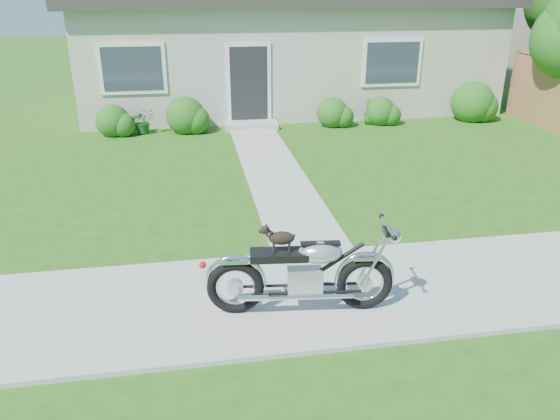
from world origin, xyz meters
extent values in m
plane|color=#235114|center=(0.00, 0.00, 0.00)|extent=(80.00, 80.00, 0.00)
cube|color=#9E9B93|center=(0.00, 0.00, 0.02)|extent=(24.00, 2.20, 0.04)
cube|color=#9E9B93|center=(-1.50, 5.00, 0.01)|extent=(1.20, 8.00, 0.03)
cube|color=#B5AEA3|center=(0.00, 12.00, 1.50)|extent=(12.00, 6.00, 3.00)
cube|color=black|center=(-1.50, 8.97, 1.05)|extent=(1.00, 0.06, 2.10)
cube|color=#9E9B93|center=(-1.50, 8.62, 0.08)|extent=(1.40, 0.70, 0.16)
cube|color=#2D3847|center=(-4.50, 8.97, 1.60)|extent=(1.70, 0.05, 1.30)
cube|color=#2D3847|center=(2.50, 8.97, 1.60)|extent=(1.70, 0.05, 1.30)
cube|color=olive|center=(6.30, 9.00, 0.95)|extent=(0.12, 0.12, 1.90)
sphere|color=#225917|center=(2.08, 8.50, 0.35)|extent=(0.82, 0.82, 0.82)
sphere|color=#225917|center=(4.80, 8.50, 0.51)|extent=(1.19, 1.19, 1.19)
sphere|color=#225917|center=(0.72, 8.50, 0.36)|extent=(0.84, 0.84, 0.84)
sphere|color=#225917|center=(-5.07, 8.50, 0.36)|extent=(0.86, 0.86, 0.86)
sphere|color=#225917|center=(-3.23, 8.50, 0.43)|extent=(1.01, 1.01, 1.01)
imported|color=#155116|center=(-4.33, 8.55, 0.33)|extent=(0.73, 0.69, 0.66)
imported|color=#1E5D19|center=(1.81, 8.55, 0.34)|extent=(0.44, 0.44, 0.68)
torus|color=black|center=(-1.27, -0.48, 0.38)|extent=(0.68, 0.18, 0.67)
torus|color=black|center=(-2.76, -0.31, 0.38)|extent=(0.68, 0.18, 0.67)
cube|color=#B5B5B9|center=(-1.97, -0.40, 0.42)|extent=(0.42, 0.28, 0.30)
ellipsoid|color=#B5B5B9|center=(-1.80, -0.42, 0.79)|extent=(0.54, 0.35, 0.26)
cube|color=black|center=(-2.27, -0.37, 0.78)|extent=(0.67, 0.33, 0.09)
cube|color=silver|center=(-1.27, -0.48, 0.72)|extent=(0.31, 0.17, 0.03)
cube|color=silver|center=(-2.76, -0.31, 0.72)|extent=(0.31, 0.17, 0.03)
cylinder|color=silver|center=(-1.06, -0.50, 1.09)|extent=(0.09, 0.60, 0.03)
sphere|color=silver|center=(-0.98, -0.51, 0.98)|extent=(0.19, 0.19, 0.17)
cylinder|color=silver|center=(-1.98, -0.53, 0.29)|extent=(1.10, 0.18, 0.06)
ellipsoid|color=black|center=(-2.24, -0.37, 0.99)|extent=(0.31, 0.17, 0.16)
sphere|color=black|center=(-2.42, -0.35, 1.09)|extent=(0.11, 0.11, 0.10)
cylinder|color=black|center=(-2.32, -0.32, 0.88)|extent=(0.03, 0.03, 0.12)
cylinder|color=black|center=(-2.33, -0.39, 0.88)|extent=(0.03, 0.03, 0.12)
cylinder|color=black|center=(-2.15, -0.34, 0.88)|extent=(0.03, 0.03, 0.12)
cylinder|color=black|center=(-2.16, -0.41, 0.88)|extent=(0.03, 0.03, 0.12)
torus|color=#BF3385|center=(-2.38, -0.35, 1.05)|extent=(0.05, 0.09, 0.08)
camera|label=1|loc=(-3.18, -5.77, 3.60)|focal=35.00mm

